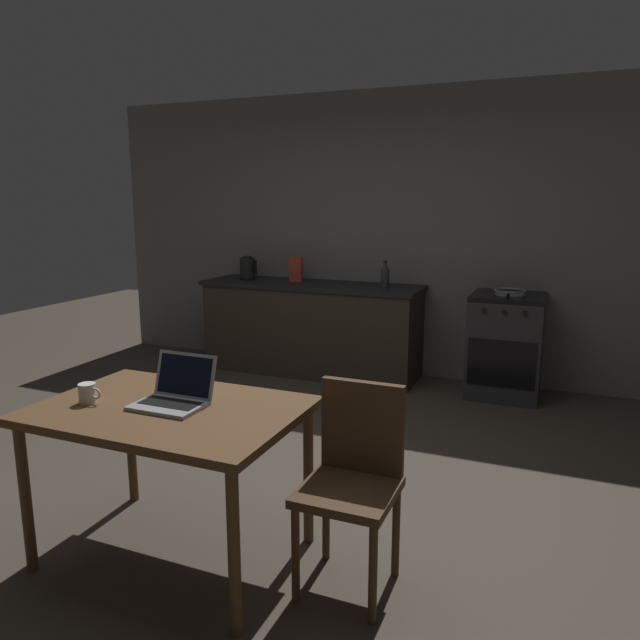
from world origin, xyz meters
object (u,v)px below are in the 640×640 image
(dining_table, at_px, (169,422))
(laptop, at_px, (174,395))
(stove_oven, at_px, (505,345))
(bottle, at_px, (385,275))
(frying_pan, at_px, (510,292))
(electric_kettle, at_px, (248,268))
(cereal_box, at_px, (296,269))
(coffee_mug, at_px, (88,393))
(chair, at_px, (354,471))

(dining_table, relative_size, laptop, 3.78)
(stove_oven, bearing_deg, bottle, -177.48)
(laptop, height_order, frying_pan, laptop)
(electric_kettle, distance_m, cereal_box, 0.53)
(dining_table, height_order, electric_kettle, electric_kettle)
(electric_kettle, relative_size, cereal_box, 0.96)
(laptop, xyz_separation_m, cereal_box, (-0.82, 3.10, 0.22))
(dining_table, relative_size, electric_kettle, 5.16)
(frying_pan, xyz_separation_m, cereal_box, (-2.02, 0.05, 0.10))
(dining_table, bearing_deg, electric_kettle, 113.32)
(coffee_mug, bearing_deg, laptop, 18.96)
(stove_oven, distance_m, electric_kettle, 2.60)
(stove_oven, relative_size, chair, 0.99)
(dining_table, distance_m, chair, 0.88)
(stove_oven, xyz_separation_m, laptop, (-1.18, -3.08, 0.35))
(dining_table, relative_size, chair, 1.35)
(electric_kettle, xyz_separation_m, coffee_mug, (0.97, -3.21, -0.20))
(chair, bearing_deg, laptop, -172.30)
(stove_oven, distance_m, bottle, 1.22)
(laptop, bearing_deg, electric_kettle, 123.24)
(chair, relative_size, electric_kettle, 3.83)
(chair, xyz_separation_m, frying_pan, (0.35, 2.93, 0.40))
(bottle, xyz_separation_m, frying_pan, (1.09, 0.02, -0.09))
(stove_oven, xyz_separation_m, frying_pan, (0.01, -0.03, 0.47))
(dining_table, bearing_deg, laptop, 72.87)
(frying_pan, relative_size, coffee_mug, 3.70)
(stove_oven, relative_size, laptop, 2.78)
(frying_pan, distance_m, cereal_box, 2.02)
(coffee_mug, height_order, cereal_box, cereal_box)
(electric_kettle, bearing_deg, laptop, -66.31)
(coffee_mug, bearing_deg, dining_table, 15.08)
(chair, xyz_separation_m, laptop, (-0.84, -0.13, 0.28))
(dining_table, relative_size, bottle, 4.88)
(bottle, bearing_deg, dining_table, -92.13)
(stove_oven, relative_size, dining_table, 0.74)
(stove_oven, xyz_separation_m, dining_table, (-1.19, -3.11, 0.23))
(chair, xyz_separation_m, coffee_mug, (-1.23, -0.26, 0.28))
(laptop, relative_size, electric_kettle, 1.36)
(dining_table, relative_size, cereal_box, 4.98)
(stove_oven, xyz_separation_m, chair, (-0.34, -2.95, 0.07))
(bottle, distance_m, frying_pan, 1.09)
(laptop, height_order, coffee_mug, laptop)
(laptop, distance_m, electric_kettle, 3.37)
(dining_table, bearing_deg, cereal_box, 104.56)
(chair, bearing_deg, cereal_box, 118.29)
(chair, height_order, laptop, laptop)
(bottle, bearing_deg, frying_pan, 1.16)
(coffee_mug, xyz_separation_m, cereal_box, (-0.44, 3.23, 0.21))
(coffee_mug, relative_size, cereal_box, 0.48)
(stove_oven, distance_m, dining_table, 3.34)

